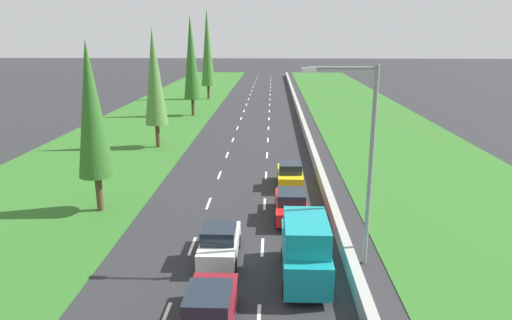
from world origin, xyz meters
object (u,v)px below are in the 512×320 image
Objects in this scene: poplar_tree_second at (91,110)px; yellow_hatchback_right_lane at (290,175)px; maroon_sedan_centre_lane at (209,311)px; poplar_tree_fourth at (191,58)px; poplar_tree_third at (154,77)px; white_hatchback_centre_lane at (220,243)px; poplar_tree_fifth at (207,48)px; street_light_mast at (364,153)px; red_sedan_right_lane at (291,205)px; teal_van_right_lane at (305,249)px.

yellow_hatchback_right_lane is at bearing 23.63° from poplar_tree_second.
maroon_sedan_centre_lane is 45.94m from poplar_tree_fourth.
poplar_tree_fourth reaches higher than poplar_tree_third.
yellow_hatchback_right_lane is 11.50m from white_hatchback_centre_lane.
poplar_tree_fifth is (-8.06, 55.32, 7.37)m from white_hatchback_centre_lane.
white_hatchback_centre_lane is 7.72m from street_light_mast.
teal_van_right_lane is at bearing -87.23° from red_sedan_right_lane.
white_hatchback_centre_lane is at bearing -108.52° from yellow_hatchback_right_lane.
poplar_tree_second reaches higher than maroon_sedan_centre_lane.
poplar_tree_fourth is at bearing 108.48° from red_sedan_right_lane.
red_sedan_right_lane is at bearing 118.15° from street_light_mast.
white_hatchback_centre_lane reaches higher than maroon_sedan_centre_lane.
red_sedan_right_lane is at bearing -54.93° from poplar_tree_third.
teal_van_right_lane is 14.63m from poplar_tree_second.
poplar_tree_third is at bearing 123.50° from street_light_mast.
poplar_tree_fourth reaches higher than street_light_mast.
street_light_mast reaches higher than white_hatchback_centre_lane.
poplar_tree_fourth is at bearing 106.00° from teal_van_right_lane.
street_light_mast is at bearing 40.82° from maroon_sedan_centre_lane.
poplar_tree_third is at bearing -91.13° from poplar_tree_fourth.
red_sedan_right_lane is 36.60m from poplar_tree_fourth.
red_sedan_right_lane is at bearing -3.67° from poplar_tree_second.
poplar_tree_fourth is 1.41× the size of street_light_mast.
red_sedan_right_lane is at bearing -77.01° from poplar_tree_fifth.
poplar_tree_second is 33.45m from poplar_tree_fourth.
poplar_tree_fifth reaches higher than yellow_hatchback_right_lane.
poplar_tree_second is 0.79× the size of poplar_tree_fourth.
poplar_tree_fifth is at bearing 104.77° from yellow_hatchback_right_lane.
teal_van_right_lane reaches higher than red_sedan_right_lane.
poplar_tree_fifth reaches higher than street_light_mast.
maroon_sedan_centre_lane is at bearing -82.22° from poplar_tree_fifth.
poplar_tree_fifth is at bearing 90.57° from poplar_tree_fourth.
teal_van_right_lane is 6.84m from red_sedan_right_lane.
street_light_mast is at bearing -61.85° from red_sedan_right_lane.
yellow_hatchback_right_lane reaches higher than red_sedan_right_lane.
maroon_sedan_centre_lane is 0.45× the size of poplar_tree_second.
poplar_tree_third reaches higher than yellow_hatchback_right_lane.
white_hatchback_centre_lane is 0.31× the size of poplar_tree_fourth.
poplar_tree_second is at bearing -156.37° from yellow_hatchback_right_lane.
white_hatchback_centre_lane is 24.08m from poplar_tree_third.
poplar_tree_second is at bearing 125.47° from maroon_sedan_centre_lane.
maroon_sedan_centre_lane is at bearing -87.49° from white_hatchback_centre_lane.
teal_van_right_lane is 1.09× the size of red_sedan_right_lane.
poplar_tree_fourth is at bearing 90.15° from poplar_tree_second.
street_light_mast is (14.25, -39.45, -2.16)m from poplar_tree_fourth.
poplar_tree_third is (-8.49, 27.33, 5.65)m from maroon_sedan_centre_lane.
white_hatchback_centre_lane is at bearing -36.99° from poplar_tree_second.
teal_van_right_lane is 1.09× the size of maroon_sedan_centre_lane.
teal_van_right_lane is 0.54× the size of street_light_mast.
maroon_sedan_centre_lane is 14.83m from poplar_tree_second.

